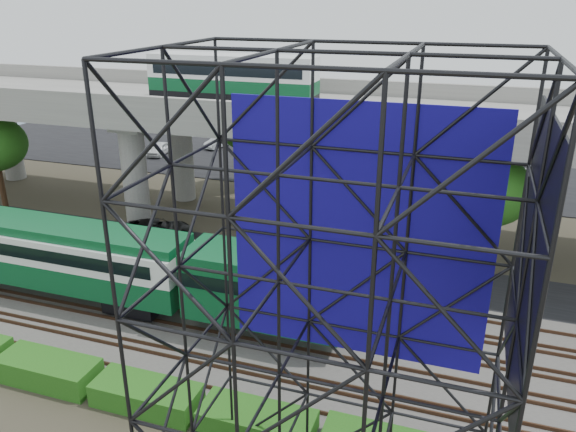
% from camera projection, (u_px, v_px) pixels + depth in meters
% --- Properties ---
extents(ground, '(140.00, 140.00, 0.00)m').
position_uv_depth(ground, '(177.00, 345.00, 27.87)').
color(ground, '#474233').
rests_on(ground, ground).
extents(ballast_bed, '(90.00, 12.00, 0.20)m').
position_uv_depth(ballast_bed, '(195.00, 322.00, 29.59)').
color(ballast_bed, slate).
rests_on(ballast_bed, ground).
extents(service_road, '(90.00, 5.00, 0.08)m').
position_uv_depth(service_road, '(255.00, 257.00, 37.11)').
color(service_road, black).
rests_on(service_road, ground).
extents(parking_lot, '(90.00, 18.00, 0.08)m').
position_uv_depth(parking_lot, '(339.00, 164.00, 57.84)').
color(parking_lot, black).
rests_on(parking_lot, ground).
extents(harbor_water, '(140.00, 40.00, 0.03)m').
position_uv_depth(harbor_water, '(377.00, 122.00, 77.26)').
color(harbor_water, '#455772').
rests_on(harbor_water, ground).
extents(rail_tracks, '(90.00, 9.52, 0.16)m').
position_uv_depth(rail_tracks, '(195.00, 320.00, 29.53)').
color(rail_tracks, '#472D1E').
rests_on(rail_tracks, ballast_bed).
extents(commuter_train, '(29.30, 3.06, 4.30)m').
position_uv_depth(commuter_train, '(65.00, 254.00, 30.90)').
color(commuter_train, black).
rests_on(commuter_train, rail_tracks).
extents(overpass, '(80.00, 12.00, 12.40)m').
position_uv_depth(overpass, '(278.00, 118.00, 39.05)').
color(overpass, '#9E9B93').
rests_on(overpass, ground).
extents(scaffold_tower, '(9.36, 6.36, 15.00)m').
position_uv_depth(scaffold_tower, '(332.00, 340.00, 15.19)').
color(scaffold_tower, black).
rests_on(scaffold_tower, ground).
extents(hedge_strip, '(34.60, 1.80, 1.20)m').
position_uv_depth(hedge_strip, '(147.00, 394.00, 23.57)').
color(hedge_strip, '#185012').
rests_on(hedge_strip, ground).
extents(trees, '(40.94, 16.94, 7.69)m').
position_uv_depth(trees, '(223.00, 149.00, 41.47)').
color(trees, '#382314').
rests_on(trees, ground).
extents(suv, '(5.53, 4.08, 1.40)m').
position_uv_depth(suv, '(157.00, 230.00, 39.58)').
color(suv, black).
rests_on(suv, service_road).
extents(parked_cars, '(39.16, 9.53, 1.31)m').
position_uv_depth(parked_cars, '(323.00, 157.00, 57.75)').
color(parked_cars, white).
rests_on(parked_cars, parking_lot).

